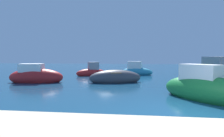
{
  "coord_description": "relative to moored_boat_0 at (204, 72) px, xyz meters",
  "views": [
    {
      "loc": [
        -1.53,
        -6.99,
        1.99
      ],
      "look_at": [
        -3.54,
        8.88,
        0.95
      ],
      "focal_mm": 32.42,
      "sensor_mm": 36.0,
      "label": 1
    }
  ],
  "objects": [
    {
      "name": "ground",
      "position": [
        -4.97,
        -13.83,
        -0.33
      ],
      "size": [
        80.0,
        80.0,
        0.0
      ],
      "primitive_type": "plane",
      "color": "navy"
    },
    {
      "name": "moored_boat_0",
      "position": [
        0.0,
        0.0,
        0.0
      ],
      "size": [
        1.83,
        3.78,
        1.17
      ],
      "rotation": [
        0.0,
        0.0,
        1.42
      ],
      "color": "white",
      "rests_on": "ground"
    },
    {
      "name": "moored_boat_1",
      "position": [
        -6.59,
        0.04,
        0.06
      ],
      "size": [
        3.33,
        1.68,
        1.59
      ],
      "rotation": [
        0.0,
        0.0,
        6.09
      ],
      "color": "teal",
      "rests_on": "ground"
    },
    {
      "name": "moored_boat_2",
      "position": [
        -0.59,
        -5.93,
        0.29
      ],
      "size": [
        5.1,
        4.48,
        2.32
      ],
      "rotation": [
        0.0,
        0.0,
        0.63
      ],
      "color": "#197233",
      "rests_on": "ground"
    },
    {
      "name": "moored_boat_3",
      "position": [
        -3.44,
        -11.45,
        0.14
      ],
      "size": [
        4.12,
        4.45,
        1.9
      ],
      "rotation": [
        0.0,
        0.0,
        5.42
      ],
      "color": "#197233",
      "rests_on": "ground"
    },
    {
      "name": "moored_boat_4",
      "position": [
        -11.0,
        -1.38,
        0.02
      ],
      "size": [
        3.07,
        2.46,
        1.54
      ],
      "rotation": [
        0.0,
        0.0,
        3.71
      ],
      "color": "#B21E1E",
      "rests_on": "ground"
    },
    {
      "name": "moored_boat_5",
      "position": [
        -8.13,
        -6.1,
        0.01
      ],
      "size": [
        4.05,
        2.35,
        1.21
      ],
      "rotation": [
        0.0,
        0.0,
        0.28
      ],
      "color": "#3F3F47",
      "rests_on": "ground"
    },
    {
      "name": "moored_boat_7",
      "position": [
        -13.97,
        -6.79,
        0.12
      ],
      "size": [
        4.13,
        2.03,
        1.68
      ],
      "rotation": [
        0.0,
        0.0,
        0.14
      ],
      "color": "#B21E1E",
      "rests_on": "ground"
    }
  ]
}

